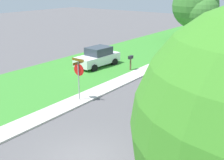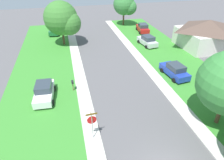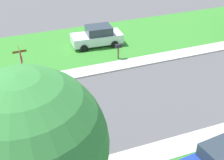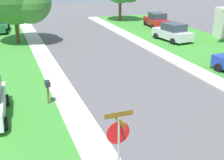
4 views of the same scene
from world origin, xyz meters
name	(u,v)px [view 3 (image 3 of 4)]	position (x,y,z in m)	size (l,w,h in m)	color
sidewalk_east	(191,143)	(4.70, 12.00, 0.05)	(1.40, 56.00, 0.10)	beige
sidewalk_west	(123,65)	(-4.70, 12.00, 0.05)	(1.40, 56.00, 0.10)	beige
lawn_west	(102,41)	(-9.40, 12.00, 0.04)	(8.00, 56.00, 0.08)	#38842D
stop_sign_far_corner	(21,60)	(-4.65, 4.60, 1.89)	(0.92, 0.92, 2.77)	#9E9EA3
car_white_driveway_right	(97,36)	(-8.80, 11.36, 0.87)	(2.25, 4.41, 1.76)	white
tree_across_right	(24,158)	(6.98, 3.51, 4.15)	(5.84, 5.43, 7.04)	#4C3823
mailbox	(118,48)	(-5.74, 12.05, 1.01)	(0.25, 0.49, 1.31)	brown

